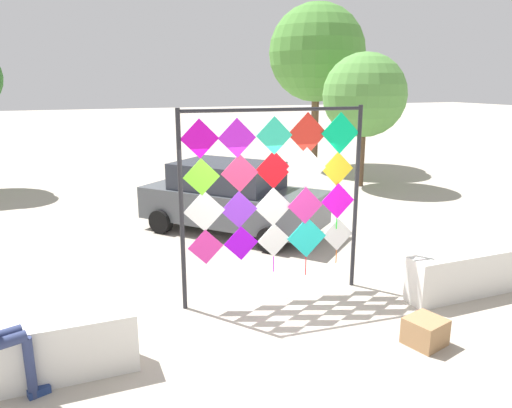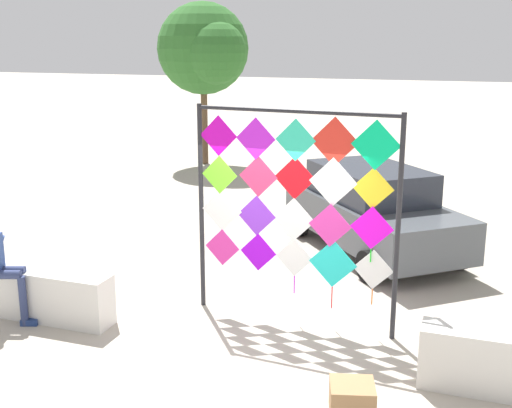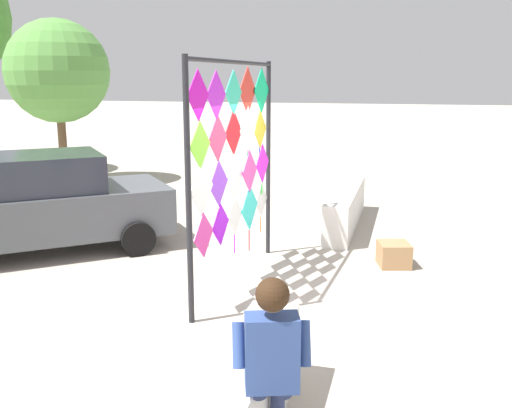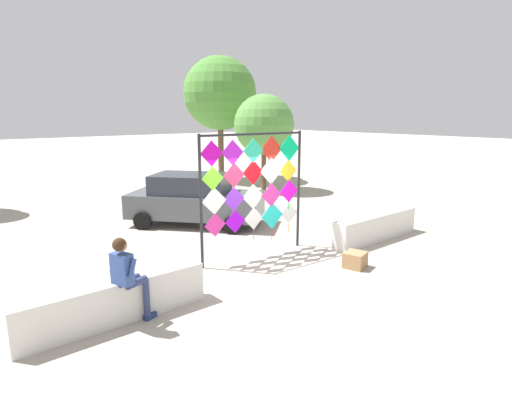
% 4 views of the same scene
% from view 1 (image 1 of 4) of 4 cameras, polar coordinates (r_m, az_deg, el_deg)
% --- Properties ---
extents(ground, '(120.00, 120.00, 0.00)m').
position_cam_1_polar(ground, '(7.34, 3.15, -13.80)').
color(ground, '#ADA393').
extents(plaza_ledge_right, '(3.29, 0.45, 0.74)m').
position_cam_1_polar(plaza_ledge_right, '(9.14, 26.21, -6.94)').
color(plaza_ledge_right, silver).
rests_on(plaza_ledge_right, ground).
extents(kite_display_rack, '(2.99, 0.27, 3.10)m').
position_cam_1_polar(kite_display_rack, '(7.55, 2.27, 2.09)').
color(kite_display_rack, '#232328').
rests_on(kite_display_rack, ground).
extents(parked_car, '(4.10, 4.38, 1.63)m').
position_cam_1_polar(parked_car, '(11.25, -2.93, 0.81)').
color(parked_car, '#4C5156').
rests_on(parked_car, ground).
extents(cardboard_box_large, '(0.59, 0.57, 0.37)m').
position_cam_1_polar(cardboard_box_large, '(7.09, 19.42, -14.07)').
color(cardboard_box_large, '#9E754C').
rests_on(cardboard_box_large, ground).
extents(tree_palm_like, '(4.12, 3.87, 6.44)m').
position_cam_1_polar(tree_palm_like, '(20.16, 7.63, 17.36)').
color(tree_palm_like, brown).
rests_on(tree_palm_like, ground).
extents(tree_far_right, '(2.80, 2.73, 4.39)m').
position_cam_1_polar(tree_far_right, '(16.53, 12.98, 12.27)').
color(tree_far_right, brown).
rests_on(tree_far_right, ground).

